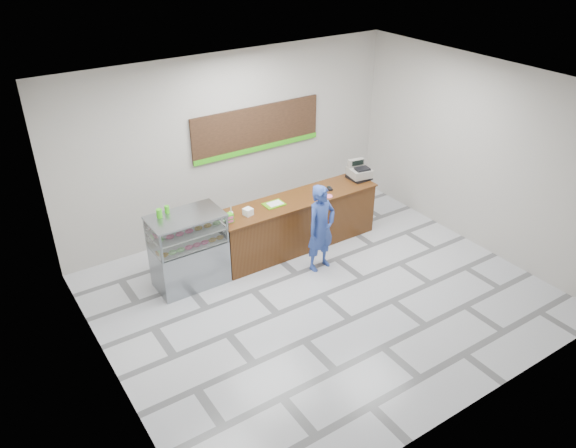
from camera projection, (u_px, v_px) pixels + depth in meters
floor at (322, 295)px, 9.45m from camera, size 7.00×7.00×0.00m
back_wall at (232, 143)px, 10.77m from camera, size 7.00×0.00×7.00m
ceiling at (329, 91)px, 7.73m from camera, size 7.00×7.00×0.00m
sales_counter at (297, 222)px, 10.59m from camera, size 3.26×0.76×1.03m
display_case at (189, 250)px, 9.44m from camera, size 1.22×0.72×1.33m
menu_board at (257, 130)px, 10.92m from camera, size 2.80×0.06×0.90m
cash_register at (359, 172)px, 11.03m from camera, size 0.46×0.47×0.37m
card_terminal at (330, 189)px, 10.65m from camera, size 0.12×0.17×0.04m
serving_tray at (274, 204)px, 10.11m from camera, size 0.37×0.27×0.02m
napkin_box at (248, 212)px, 9.75m from camera, size 0.17×0.17×0.12m
straw_cup at (231, 215)px, 9.66m from camera, size 0.07×0.07×0.11m
promo_box at (228, 218)px, 9.50m from camera, size 0.18×0.12×0.16m
donut_decal at (328, 196)px, 10.41m from camera, size 0.17×0.17×0.00m
green_cup_left at (159, 213)px, 9.04m from camera, size 0.09×0.09×0.15m
green_cup_right at (167, 209)px, 9.18m from camera, size 0.08×0.08×0.12m
customer at (321, 228)px, 9.82m from camera, size 0.63×0.46×1.62m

